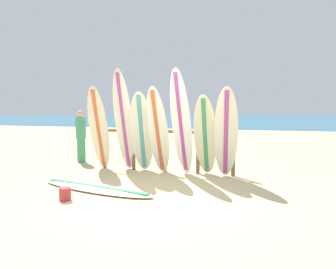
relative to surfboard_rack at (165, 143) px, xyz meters
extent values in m
plane|color=#CCB784|center=(0.40, -2.00, -0.73)|extent=(120.00, 120.00, 0.00)
cube|color=#196B93|center=(0.40, 56.00, -0.72)|extent=(120.00, 80.00, 0.01)
cylinder|color=brown|center=(-1.69, 0.00, -0.14)|extent=(0.09, 0.09, 1.17)
cylinder|color=brown|center=(-0.84, 0.00, -0.14)|extent=(0.09, 0.09, 1.17)
cylinder|color=brown|center=(0.00, 0.00, -0.14)|extent=(0.09, 0.09, 1.17)
cylinder|color=brown|center=(0.84, 0.00, -0.14)|extent=(0.09, 0.09, 1.17)
cylinder|color=brown|center=(1.69, 0.00, -0.14)|extent=(0.09, 0.09, 1.17)
cylinder|color=brown|center=(0.00, 0.00, 0.30)|extent=(3.47, 0.08, 0.08)
ellipsoid|color=beige|center=(-1.61, -0.41, 0.34)|extent=(0.64, 0.96, 2.14)
cube|color=#CC5933|center=(-1.61, -0.41, 0.34)|extent=(0.24, 0.83, 1.97)
ellipsoid|color=silver|center=(-0.98, -0.29, 0.55)|extent=(0.51, 0.82, 2.54)
cube|color=#A53F8C|center=(-0.98, -0.29, 0.55)|extent=(0.12, 0.75, 2.34)
ellipsoid|color=silver|center=(-0.50, -0.30, 0.27)|extent=(0.70, 0.91, 2.00)
cube|color=teal|center=(-0.50, -0.30, 0.27)|extent=(0.24, 0.78, 1.84)
ellipsoid|color=white|center=(-0.04, -0.42, 0.32)|extent=(0.57, 0.78, 2.10)
cube|color=#CC5933|center=(-0.04, -0.42, 0.32)|extent=(0.15, 0.70, 1.94)
ellipsoid|color=white|center=(0.51, -0.37, 0.52)|extent=(0.62, 0.83, 2.50)
cube|color=#A53F8C|center=(0.51, -0.37, 0.52)|extent=(0.22, 0.71, 2.30)
ellipsoid|color=beige|center=(1.06, -0.29, 0.23)|extent=(0.53, 0.87, 1.91)
cube|color=#388C59|center=(1.06, -0.29, 0.23)|extent=(0.10, 0.81, 1.76)
ellipsoid|color=silver|center=(1.54, -0.39, 0.31)|extent=(0.59, 0.83, 2.07)
cube|color=#A53F8C|center=(1.54, -0.39, 0.31)|extent=(0.16, 0.75, 1.91)
ellipsoid|color=white|center=(-0.86, -1.91, -0.69)|extent=(2.70, 1.08, 0.07)
cube|color=#388C59|center=(-0.86, -1.91, -0.69)|extent=(2.40, 0.58, 0.08)
cube|color=#3F9966|center=(-2.78, 0.59, -0.36)|extent=(0.22, 0.24, 0.72)
cube|color=#3F9966|center=(-2.78, 0.59, 0.30)|extent=(0.26, 0.29, 0.61)
sphere|color=tan|center=(-2.78, 0.59, 0.71)|extent=(0.21, 0.21, 0.21)
cube|color=#333842|center=(-1.52, 25.56, -0.54)|extent=(2.63, 1.70, 0.35)
cube|color=silver|center=(-1.52, 25.56, -0.19)|extent=(1.05, 0.95, 0.36)
cylinder|color=#B73338|center=(-1.02, -2.64, -0.62)|extent=(0.20, 0.20, 0.22)
camera|label=1|loc=(1.99, -6.72, 0.83)|focal=30.08mm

